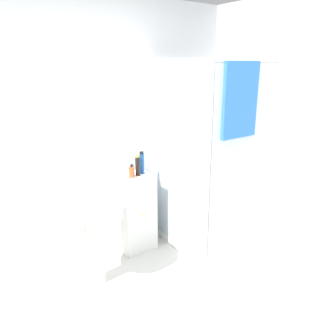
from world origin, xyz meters
TOP-DOWN VIEW (x-y plane):
  - wall_back at (0.00, 1.70)m, footprint 6.40×0.06m
  - shower_enclosure at (1.15, 1.13)m, footprint 0.91×0.94m
  - vanity_cabinet at (0.43, 1.50)m, footprint 0.35×0.35m
  - sink at (-0.16, 1.19)m, footprint 0.52×0.52m
  - soap_dispenser at (0.39, 1.46)m, footprint 0.06×0.06m
  - shampoo_bottle_tall_black at (0.47, 1.47)m, footprint 0.04×0.04m
  - shampoo_bottle_blue at (0.54, 1.50)m, footprint 0.05×0.05m

SIDE VIEW (x-z plane):
  - vanity_cabinet at x=0.43m, z-range 0.00..0.81m
  - shower_enclosure at x=1.15m, z-range -0.43..1.49m
  - sink at x=-0.16m, z-range 0.16..1.14m
  - soap_dispenser at x=0.39m, z-range 0.80..0.94m
  - shampoo_bottle_tall_black at x=0.47m, z-range 0.81..1.02m
  - shampoo_bottle_blue at x=0.54m, z-range 0.81..1.04m
  - wall_back at x=0.00m, z-range 0.00..2.50m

